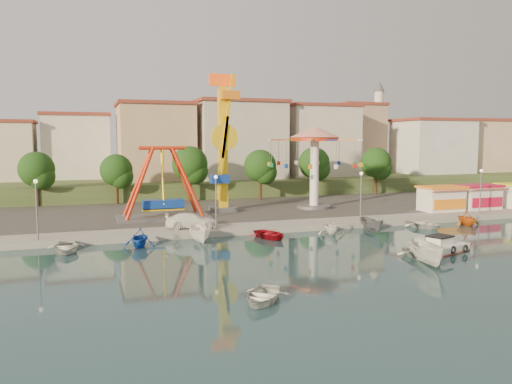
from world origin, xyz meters
name	(u,v)px	position (x,y,z in m)	size (l,w,h in m)	color
ground	(357,259)	(0.00, 0.00, 0.00)	(200.00, 200.00, 0.00)	#15343A
quay_deck	(194,186)	(0.00, 62.00, 0.30)	(200.00, 100.00, 0.60)	#9E998E
asphalt_pad	(243,205)	(0.00, 30.00, 0.60)	(90.00, 28.00, 0.01)	#4C4944
hill_terrace	(189,178)	(0.00, 67.00, 1.50)	(200.00, 60.00, 3.00)	#384C26
pirate_ship_ride	(163,184)	(-11.90, 21.48, 4.39)	(10.00, 5.00, 8.00)	#59595E
kamikaze_tower	(224,146)	(-4.02, 24.68, 8.61)	(3.37, 3.10, 16.50)	#59595E
wave_swinger	(315,149)	(7.56, 23.71, 8.20)	(11.60, 11.60, 10.40)	#59595E
booth_left	(441,198)	(21.32, 16.49, 2.16)	(5.40, 3.78, 3.08)	white
booth_mid	(478,197)	(26.97, 16.49, 2.16)	(5.40, 3.78, 3.08)	white
lamp_post_0	(37,211)	(-24.00, 13.00, 3.10)	(0.14, 0.14, 5.00)	#59595E
lamp_post_1	(216,204)	(-8.00, 13.00, 3.10)	(0.14, 0.14, 5.00)	#59595E
lamp_post_2	(361,198)	(8.00, 13.00, 3.10)	(0.14, 0.14, 5.00)	#59595E
lamp_post_3	(480,193)	(24.00, 13.00, 3.10)	(0.14, 0.14, 5.00)	#59595E
tree_0	(36,169)	(-26.00, 36.98, 5.47)	(4.60, 4.60, 7.19)	#382314
tree_1	(116,170)	(-16.00, 36.24, 5.20)	(4.35, 4.35, 6.80)	#382314
tree_2	(190,164)	(-6.00, 35.81, 5.92)	(5.02, 5.02, 7.85)	#382314
tree_3	(260,166)	(4.00, 34.36, 5.55)	(4.68, 4.68, 7.32)	#382314
tree_4	(314,163)	(14.00, 37.35, 5.75)	(4.86, 4.86, 7.60)	#382314
tree_5	(376,163)	(24.00, 35.54, 5.71)	(4.83, 4.83, 7.54)	#382314
building_1	(76,152)	(-21.33, 51.38, 7.32)	(12.33, 9.01, 8.63)	silver
building_2	(158,144)	(-8.19, 51.96, 8.62)	(11.95, 9.28, 11.23)	tan
building_3	(241,150)	(5.60, 48.80, 7.60)	(12.59, 10.50, 9.20)	beige
building_4	(305,149)	(19.07, 52.20, 7.62)	(10.75, 9.23, 9.24)	beige
building_5	(372,144)	(32.37, 50.33, 8.61)	(12.77, 10.96, 11.21)	tan
building_6	(428,141)	(44.15, 48.77, 9.18)	(8.23, 8.98, 12.36)	silver
building_7	(460,149)	(56.03, 53.70, 7.38)	(11.59, 10.93, 8.76)	beige
minaret	(378,124)	(36.00, 54.00, 12.55)	(2.80, 2.80, 18.00)	silver
cabin_motorboat	(444,248)	(7.94, -0.47, 0.42)	(4.78, 2.98, 1.58)	white
rowboat_a	(424,253)	(4.95, -1.70, 0.43)	(2.95, 4.14, 0.86)	silver
rowboat_b	(262,295)	(-10.50, -7.56, 0.40)	(2.73, 3.82, 0.79)	silver
skiff	(428,253)	(3.94, -3.48, 0.90)	(1.76, 4.69, 1.81)	silver
van	(191,221)	(-10.15, 14.41, 1.34)	(2.08, 5.12, 1.49)	white
moored_boat_0	(66,247)	(-21.63, 9.80, 0.43)	(2.98, 4.17, 0.86)	silver
moored_boat_1	(140,237)	(-15.63, 9.80, 0.85)	(2.78, 3.22, 1.70)	#143FB0
moored_boat_2	(200,234)	(-10.32, 9.80, 0.80)	(1.57, 4.16, 1.61)	white
moored_boat_3	(270,234)	(-3.57, 9.80, 0.42)	(2.90, 4.05, 0.84)	#A90D1A
moored_boat_4	(331,226)	(2.80, 9.80, 0.79)	(2.60, 3.01, 1.59)	white
moored_boat_5	(372,225)	(7.42, 9.80, 0.72)	(1.41, 3.74, 1.45)	#55565A
moored_boat_6	(424,224)	(13.79, 9.80, 0.43)	(2.94, 4.11, 0.85)	white
moored_boat_7	(467,218)	(19.32, 9.80, 0.83)	(2.71, 3.14, 1.66)	#D25D12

